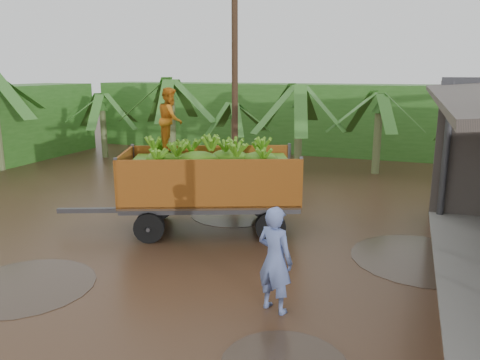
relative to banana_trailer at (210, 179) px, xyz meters
The scene contains 6 objects.
ground 2.82m from the banana_trailer, 71.85° to the right, with size 100.00×100.00×0.00m, color black.
hedge_north 13.75m from the banana_trailer, 95.18° to the left, with size 22.00×3.00×3.60m, color #2D661E.
banana_trailer is the anchor object (origin of this frame).
man_blue 4.76m from the banana_trailer, 52.25° to the right, with size 0.72×0.47×1.98m, color #697DC0.
utility_pole 6.69m from the banana_trailer, 104.00° to the left, with size 1.20×0.24×8.12m.
banana_plants 7.71m from the banana_trailer, 153.33° to the left, with size 22.12×20.09×4.43m.
Camera 1 is at (4.21, -9.01, 4.29)m, focal length 35.00 mm.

